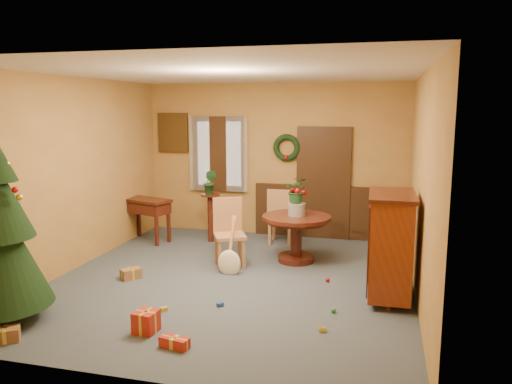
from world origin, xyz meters
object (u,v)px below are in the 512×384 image
(chair_near, at_px, (229,230))
(sideboard, at_px, (390,243))
(writing_desk, at_px, (147,209))
(dining_table, at_px, (296,229))

(chair_near, xyz_separation_m, sideboard, (2.42, -0.82, 0.17))
(chair_near, relative_size, writing_desk, 1.07)
(dining_table, xyz_separation_m, writing_desk, (-2.87, 0.53, 0.07))
(dining_table, distance_m, writing_desk, 2.92)
(writing_desk, bearing_deg, dining_table, -10.53)
(writing_desk, xyz_separation_m, sideboard, (4.30, -1.80, 0.14))
(dining_table, distance_m, sideboard, 1.92)
(dining_table, bearing_deg, sideboard, -41.46)
(chair_near, distance_m, writing_desk, 2.12)
(writing_desk, relative_size, sideboard, 0.71)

